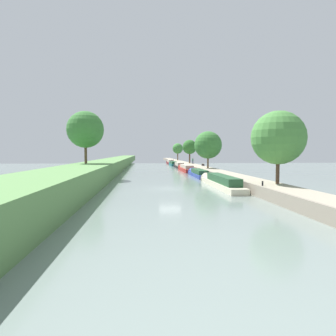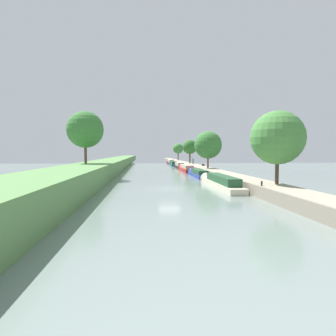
% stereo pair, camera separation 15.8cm
% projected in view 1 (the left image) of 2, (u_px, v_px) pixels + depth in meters
% --- Properties ---
extents(ground_plane, '(160.00, 160.00, 0.00)m').
position_uv_depth(ground_plane, '(170.00, 188.00, 34.99)').
color(ground_plane, slate).
extents(left_grassy_bank, '(6.38, 260.00, 2.47)m').
position_uv_depth(left_grassy_bank, '(73.00, 179.00, 34.05)').
color(left_grassy_bank, '#5B894C').
rests_on(left_grassy_bank, ground_plane).
extents(right_towpath, '(3.29, 260.00, 1.06)m').
position_uv_depth(right_towpath, '(249.00, 183.00, 35.72)').
color(right_towpath, '#9E937F').
rests_on(right_towpath, ground_plane).
extents(stone_quay, '(0.25, 260.00, 1.11)m').
position_uv_depth(stone_quay, '(235.00, 183.00, 35.58)').
color(stone_quay, gray).
rests_on(stone_quay, ground_plane).
extents(narrowboat_cream, '(1.85, 15.84, 2.05)m').
position_uv_depth(narrowboat_cream, '(220.00, 182.00, 36.70)').
color(narrowboat_cream, beige).
rests_on(narrowboat_cream, ground_plane).
extents(narrowboat_blue, '(1.94, 12.48, 1.91)m').
position_uv_depth(narrowboat_blue, '(198.00, 173.00, 52.65)').
color(narrowboat_blue, '#283D93').
rests_on(narrowboat_blue, ground_plane).
extents(narrowboat_red, '(2.03, 14.46, 2.07)m').
position_uv_depth(narrowboat_red, '(186.00, 168.00, 67.25)').
color(narrowboat_red, maroon).
rests_on(narrowboat_red, ground_plane).
extents(narrowboat_black, '(1.85, 12.21, 2.06)m').
position_uv_depth(narrowboat_black, '(179.00, 166.00, 81.52)').
color(narrowboat_black, black).
rests_on(narrowboat_black, ground_plane).
extents(narrowboat_teal, '(2.05, 11.31, 1.99)m').
position_uv_depth(narrowboat_teal, '(173.00, 164.00, 95.07)').
color(narrowboat_teal, '#195B60').
rests_on(narrowboat_teal, ground_plane).
extents(narrowboat_maroon, '(1.89, 13.97, 2.13)m').
position_uv_depth(narrowboat_maroon, '(170.00, 162.00, 107.68)').
color(narrowboat_maroon, maroon).
rests_on(narrowboat_maroon, ground_plane).
extents(tree_rightbank_near, '(5.33, 5.33, 7.28)m').
position_uv_depth(tree_rightbank_near, '(278.00, 138.00, 29.73)').
color(tree_rightbank_near, '#4C3828').
rests_on(tree_rightbank_near, right_towpath).
extents(tree_rightbank_midnear, '(5.47, 5.47, 7.34)m').
position_uv_depth(tree_rightbank_midnear, '(208.00, 145.00, 59.76)').
color(tree_rightbank_midnear, brown).
rests_on(tree_rightbank_midnear, right_towpath).
extents(tree_rightbank_midfar, '(4.11, 4.11, 6.73)m').
position_uv_depth(tree_rightbank_midfar, '(190.00, 147.00, 86.29)').
color(tree_rightbank_midfar, brown).
rests_on(tree_rightbank_midfar, right_towpath).
extents(tree_rightbank_far, '(4.08, 4.08, 6.66)m').
position_uv_depth(tree_rightbank_far, '(178.00, 149.00, 117.97)').
color(tree_rightbank_far, brown).
rests_on(tree_rightbank_far, right_towpath).
extents(tree_leftbank_downstream, '(5.72, 5.72, 8.16)m').
position_uv_depth(tree_leftbank_downstream, '(85.00, 130.00, 46.71)').
color(tree_leftbank_downstream, brown).
rests_on(tree_leftbank_downstream, left_grassy_bank).
extents(person_walking, '(0.34, 0.34, 1.66)m').
position_uv_depth(person_walking, '(193.00, 161.00, 81.72)').
color(person_walking, '#282D42').
rests_on(person_walking, right_towpath).
extents(mooring_bollard_near, '(0.16, 0.16, 0.45)m').
position_uv_depth(mooring_bollard_near, '(263.00, 183.00, 28.27)').
color(mooring_bollard_near, black).
rests_on(mooring_bollard_near, right_towpath).
extents(mooring_bollard_far, '(0.16, 0.16, 0.45)m').
position_uv_depth(mooring_bollard_far, '(173.00, 160.00, 114.37)').
color(mooring_bollard_far, black).
rests_on(mooring_bollard_far, right_towpath).
extents(park_bench, '(0.44, 1.50, 0.47)m').
position_uv_depth(park_bench, '(203.00, 164.00, 69.72)').
color(park_bench, '#333338').
rests_on(park_bench, right_towpath).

